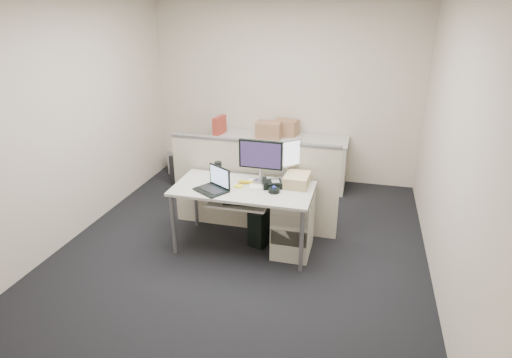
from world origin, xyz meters
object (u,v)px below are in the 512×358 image
(monitor_main, at_px, (261,162))
(desk_phone, at_px, (272,184))
(desk, at_px, (243,193))
(laptop, at_px, (211,180))

(monitor_main, height_order, desk_phone, monitor_main)
(desk, height_order, monitor_main, monitor_main)
(desk_phone, bearing_deg, desk, 174.63)
(desk, distance_m, monitor_main, 0.39)
(desk, relative_size, monitor_main, 3.09)
(monitor_main, relative_size, laptop, 1.48)
(desk, bearing_deg, desk_phone, 14.93)
(laptop, distance_m, desk_phone, 0.66)
(monitor_main, distance_m, desk_phone, 0.28)
(laptop, xyz_separation_m, desk_phone, (0.60, 0.26, -0.09))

